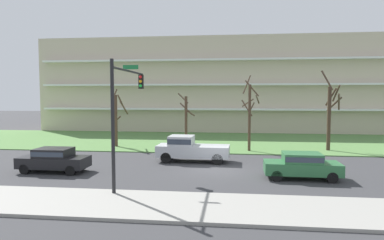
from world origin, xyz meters
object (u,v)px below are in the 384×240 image
object	(u,v)px
tree_left	(186,120)
sedan_black_center_right	(54,159)
tree_center	(250,113)
pickup_silver_center_left	(190,148)
traffic_signal_mast	(124,102)
tree_far_left	(117,118)
sedan_green_near_left	(302,165)
tree_right	(330,113)

from	to	relation	value
tree_left	sedan_black_center_right	world-z (taller)	tree_left
tree_center	tree_left	bearing A→B (deg)	172.34
tree_center	pickup_silver_center_left	distance (m)	7.36
tree_center	traffic_signal_mast	world-z (taller)	tree_center
tree_far_left	sedan_green_near_left	bearing A→B (deg)	-35.64
tree_left	sedan_green_near_left	bearing A→B (deg)	-51.25
sedan_green_near_left	tree_left	bearing A→B (deg)	129.65
tree_far_left	tree_center	distance (m)	12.65
tree_right	traffic_signal_mast	xyz separation A→B (m)	(-14.51, -13.53, 1.22)
tree_center	pickup_silver_center_left	xyz separation A→B (m)	(-4.67, -5.15, -2.40)
tree_right	pickup_silver_center_left	size ratio (longest dim) A/B	1.31
tree_far_left	tree_right	size ratio (longest dim) A/B	0.78
sedan_green_near_left	sedan_black_center_right	bearing A→B (deg)	-179.10
tree_center	sedan_black_center_right	distance (m)	16.43
tree_far_left	sedan_black_center_right	distance (m)	11.07
tree_far_left	tree_right	bearing A→B (deg)	-0.25
tree_far_left	tree_left	world-z (taller)	tree_far_left
sedan_black_center_right	pickup_silver_center_left	bearing A→B (deg)	28.62
sedan_green_near_left	pickup_silver_center_left	size ratio (longest dim) A/B	0.81
traffic_signal_mast	sedan_black_center_right	bearing A→B (deg)	154.31
pickup_silver_center_left	traffic_signal_mast	world-z (taller)	traffic_signal_mast
tree_far_left	tree_left	bearing A→B (deg)	-3.79
traffic_signal_mast	tree_right	bearing A→B (deg)	43.00
tree_left	traffic_signal_mast	world-z (taller)	traffic_signal_mast
pickup_silver_center_left	tree_center	bearing A→B (deg)	-129.94
tree_right	sedan_green_near_left	bearing A→B (deg)	-112.78
tree_far_left	tree_right	xyz separation A→B (m)	(19.72, -0.09, 0.61)
tree_center	sedan_black_center_right	bearing A→B (deg)	-143.48
sedan_green_near_left	pickup_silver_center_left	xyz separation A→B (m)	(-7.28, 4.51, 0.14)
tree_right	pickup_silver_center_left	distance (m)	13.60
tree_left	tree_right	size ratio (longest dim) A/B	0.72
sedan_black_center_right	traffic_signal_mast	xyz separation A→B (m)	(5.67, -2.73, 3.76)
sedan_green_near_left	sedan_black_center_right	xyz separation A→B (m)	(-15.65, 0.00, 0.00)
tree_far_left	tree_center	xyz separation A→B (m)	(12.58, -1.23, 0.61)
tree_left	pickup_silver_center_left	size ratio (longest dim) A/B	0.95
tree_center	sedan_green_near_left	size ratio (longest dim) A/B	1.53
pickup_silver_center_left	traffic_signal_mast	bearing A→B (deg)	71.88
tree_left	tree_center	bearing A→B (deg)	-7.66
tree_far_left	traffic_signal_mast	bearing A→B (deg)	-69.07
tree_far_left	sedan_green_near_left	distance (m)	18.78
tree_center	sedan_green_near_left	bearing A→B (deg)	-74.91
pickup_silver_center_left	tree_far_left	bearing A→B (deg)	-36.60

